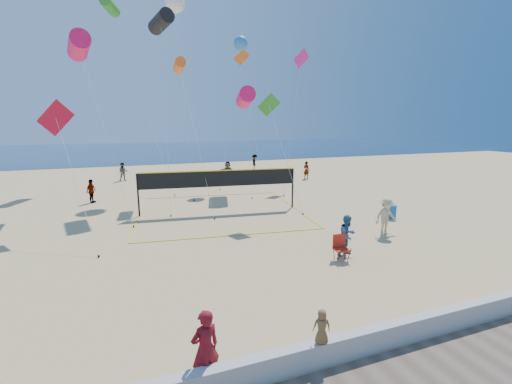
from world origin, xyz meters
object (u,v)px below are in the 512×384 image
object	(u,v)px
trash_barrel	(392,212)
volleyball_net	(219,183)
camp_chair	(340,246)
woman	(205,349)

from	to	relation	value
trash_barrel	volleyball_net	xyz separation A→B (m)	(-8.95, 4.95, 1.41)
trash_barrel	volleyball_net	world-z (taller)	volleyball_net
camp_chair	volleyball_net	size ratio (longest dim) A/B	0.11
woman	trash_barrel	world-z (taller)	woman
camp_chair	trash_barrel	xyz separation A→B (m)	(6.28, 4.13, -0.20)
woman	camp_chair	bearing A→B (deg)	-158.52
camp_chair	volleyball_net	bearing A→B (deg)	110.57
woman	camp_chair	xyz separation A→B (m)	(6.55, 4.78, -0.28)
woman	trash_barrel	bearing A→B (deg)	-159.86
trash_barrel	woman	bearing A→B (deg)	-145.23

